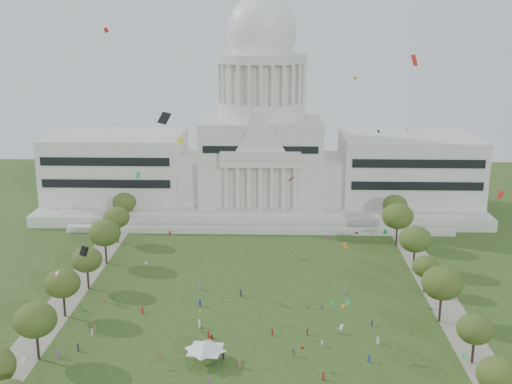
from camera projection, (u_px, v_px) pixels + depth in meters
The scene contains 30 objects.
ground at pixel (250, 355), 135.84m from camera, with size 400.00×400.00×0.00m, color #2F471C.
capitol at pixel (262, 150), 239.99m from camera, with size 160.00×64.50×91.30m.
path_left at pixel (70, 295), 166.25m from camera, with size 8.00×160.00×0.04m, color gray.
path_right at pixel (442, 299), 163.42m from camera, with size 8.00×160.00×0.04m, color gray.
row_tree_r_0 at pixel (498, 375), 113.60m from camera, with size 7.67×7.67×10.91m.
row_tree_l_1 at pixel (35, 320), 132.00m from camera, with size 8.86×8.86×12.59m.
row_tree_r_1 at pixel (475, 329), 130.83m from camera, with size 7.58×7.58×10.78m.
row_tree_l_2 at pixel (63, 283), 151.73m from camera, with size 8.42×8.42×11.97m.
row_tree_r_2 at pixel (442, 283), 148.93m from camera, with size 9.55×9.55×13.58m.
row_tree_l_3 at pixel (87, 260), 167.84m from camera, with size 8.12×8.12×11.55m.
row_tree_r_3 at pixel (426, 267), 166.06m from camera, with size 7.01×7.01×9.98m.
row_tree_l_4 at pixel (105, 233), 185.43m from camera, with size 9.29×9.29×13.21m.
row_tree_r_4 at pixel (415, 239), 180.53m from camera, with size 9.19×9.19×13.06m.
row_tree_l_5 at pixel (116, 218), 203.68m from camera, with size 8.33×8.33×11.85m.
row_tree_r_5 at pixel (398, 216), 199.89m from camera, with size 9.82×9.82×13.96m.
row_tree_l_6 at pixel (124, 203), 221.29m from camera, with size 8.19×8.19×11.64m.
row_tree_r_6 at pixel (395, 205), 217.52m from camera, with size 8.42×8.42×11.97m.
event_tent at pixel (205, 345), 132.15m from camera, with size 10.23×10.23×5.09m.
person_0 at pixel (378, 340), 140.37m from camera, with size 0.88×0.57×1.79m, color silver.
person_2 at pixel (372, 323), 148.60m from camera, with size 0.77×0.47×1.58m, color navy.
person_3 at pixel (293, 352), 135.27m from camera, with size 1.24×0.64×1.92m, color #4C4C51.
person_4 at pixel (272, 332), 144.40m from camera, with size 0.91×0.50×1.56m, color #B21E1E.
person_5 at pixel (212, 338), 141.18m from camera, with size 1.69×0.67×1.83m, color #B21E1E.
person_6 at pixel (323, 376), 126.25m from camera, with size 0.86×0.56×1.75m, color #B21E1E.
person_7 at pixel (208, 382), 124.05m from camera, with size 0.68×0.50×1.87m, color #994C8C.
person_8 at pixel (202, 329), 145.88m from camera, with size 0.75×0.46×1.55m, color olive.
person_9 at pixel (322, 343), 139.30m from camera, with size 0.95×0.49×1.47m, color silver.
person_10 at pixel (307, 332), 144.46m from camera, with size 0.98×0.53×1.66m, color #B21E1E.
distant_crowd at pixel (187, 320), 149.95m from camera, with size 67.39×39.98×1.93m.
kite_swarm at pixel (254, 229), 136.17m from camera, with size 87.36×104.21×64.11m.
Camera 1 is at (5.12, -122.49, 68.00)m, focal length 45.00 mm.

